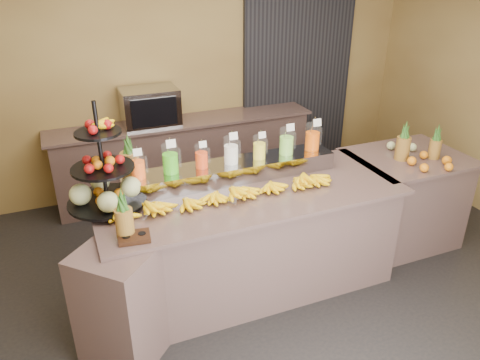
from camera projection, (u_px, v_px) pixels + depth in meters
ground at (263, 304)px, 3.96m from camera, size 6.00×6.00×0.00m
room_envelope at (249, 61)px, 3.85m from camera, size 6.04×5.02×2.82m
buffet_counter at (239, 245)px, 3.93m from camera, size 2.75×1.25×0.93m
right_counter at (402, 199)px, 4.66m from camera, size 1.08×0.88×0.93m
back_ledge at (185, 157)px, 5.62m from camera, size 3.10×0.55×0.93m
pitcher_tray at (231, 171)px, 3.98m from camera, size 1.85×0.30×0.15m
juice_pitcher_orange_a at (138, 167)px, 3.64m from camera, size 0.11×0.12×0.28m
juice_pitcher_green at (170, 161)px, 3.72m from camera, size 0.13×0.13×0.32m
juice_pitcher_orange_b at (201, 158)px, 3.82m from camera, size 0.11×0.11×0.26m
juice_pitcher_milk at (231, 152)px, 3.90m from camera, size 0.12×0.13×0.30m
juice_pitcher_lemon at (259, 148)px, 4.00m from camera, size 0.11×0.11×0.27m
juice_pitcher_lime at (286, 143)px, 4.08m from camera, size 0.13×0.13×0.31m
juice_pitcher_orange_c at (312, 138)px, 4.17m from camera, size 0.13×0.14×0.32m
banana_heap at (228, 192)px, 3.67m from camera, size 1.82×0.17×0.15m
fruit_stand at (110, 181)px, 3.49m from camera, size 0.73×0.73×0.83m
condiment_caddy at (134, 237)px, 3.16m from camera, size 0.23×0.18×0.03m
pineapple_left_a at (124, 219)px, 3.14m from camera, size 0.12×0.12×0.37m
pineapple_left_b at (130, 165)px, 3.85m from camera, size 0.15×0.15×0.45m
right_fruit_pile at (424, 156)px, 4.30m from camera, size 0.42×0.40×0.22m
oven_warmer at (150, 107)px, 5.20m from camera, size 0.62×0.43×0.41m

